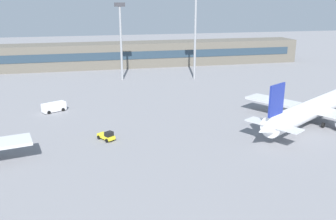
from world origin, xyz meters
name	(u,v)px	position (x,y,z in m)	size (l,w,h in m)	color
ground_plane	(136,126)	(0.00, 40.00, 0.00)	(400.00, 400.00, 0.00)	gray
terminal_building	(108,55)	(0.00, 109.85, 4.50)	(150.02, 12.13, 9.00)	#5B564C
airplane_mid	(317,107)	(36.89, 34.12, 3.29)	(39.01, 28.44, 10.79)	white
baggage_tug_yellow	(107,136)	(-6.26, 33.79, 0.80)	(3.23, 3.83, 1.75)	yellow
service_van_white	(54,107)	(-16.75, 54.43, 1.11)	(5.53, 4.23, 2.08)	white
floodlight_tower_west	(121,36)	(2.34, 85.32, 13.83)	(3.20, 0.80, 23.70)	gray
floodlight_tower_east	(195,29)	(25.06, 81.31, 15.66)	(3.20, 0.80, 27.23)	gray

